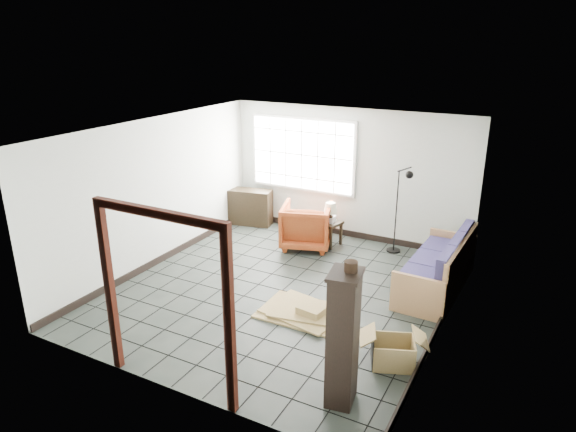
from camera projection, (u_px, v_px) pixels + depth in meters
The scene contains 15 objects.
ground at pixel (282, 290), 8.28m from camera, with size 5.50×5.50×0.00m, color black.
room_shell at pixel (283, 190), 7.74m from camera, with size 5.02×5.52×2.61m.
window_panel at pixel (302, 154), 10.44m from camera, with size 2.32×0.08×1.52m.
doorway_trim at pixel (163, 280), 5.57m from camera, with size 1.80×0.08×2.20m.
futon_sofa at pixel (440, 270), 8.22m from camera, with size 0.88×2.14×0.94m.
armchair at pixel (307, 223), 9.87m from camera, with size 0.92×0.86×0.95m, color maroon.
side_table at pixel (328, 226), 9.95m from camera, with size 0.52×0.52×0.49m.
table_lamp at pixel (330, 209), 9.77m from camera, with size 0.29×0.29×0.40m.
projector at pixel (327, 219), 9.92m from camera, with size 0.33×0.27×0.11m.
floor_lamp at pixel (401, 208), 9.38m from camera, with size 0.45×0.36×1.70m.
console_shelf at pixel (249, 207), 11.09m from camera, with size 1.05×0.58×0.77m.
tall_shelf at pixel (343, 338), 5.53m from camera, with size 0.40×0.48×1.59m.
pot at pixel (351, 266), 5.29m from camera, with size 0.17×0.17×0.11m.
open_box at pixel (393, 352), 6.38m from camera, with size 0.92×0.68×0.47m.
cardboard_pile at pixel (305, 311), 7.56m from camera, with size 1.29×1.01×0.19m.
Camera 1 is at (3.55, -6.50, 3.90)m, focal length 32.00 mm.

